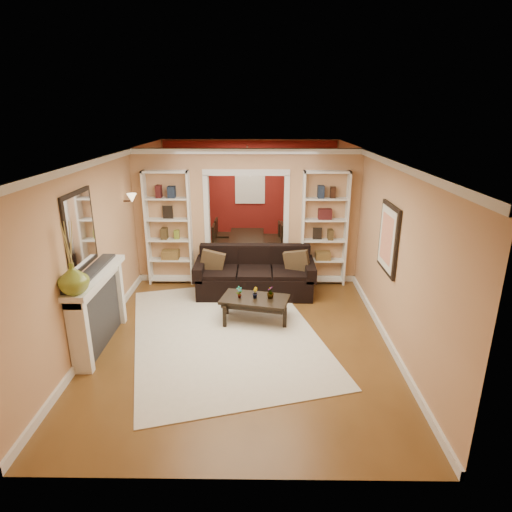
{
  "coord_description": "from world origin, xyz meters",
  "views": [
    {
      "loc": [
        0.29,
        -7.21,
        3.37
      ],
      "look_at": [
        0.22,
        -0.8,
        1.2
      ],
      "focal_mm": 30.0,
      "sensor_mm": 36.0,
      "label": 1
    }
  ],
  "objects_px": {
    "coffee_table": "(255,309)",
    "bookshelf_right": "(324,229)",
    "sofa": "(255,272)",
    "bookshelf_left": "(169,228)",
    "fireplace": "(100,310)",
    "dining_table": "(248,246)"
  },
  "relations": [
    {
      "from": "sofa",
      "to": "fireplace",
      "type": "bearing_deg",
      "value": -139.27
    },
    {
      "from": "sofa",
      "to": "bookshelf_left",
      "type": "relative_size",
      "value": 0.99
    },
    {
      "from": "sofa",
      "to": "coffee_table",
      "type": "relative_size",
      "value": 2.06
    },
    {
      "from": "sofa",
      "to": "fireplace",
      "type": "xyz_separation_m",
      "value": [
        -2.26,
        -1.95,
        0.14
      ]
    },
    {
      "from": "fireplace",
      "to": "dining_table",
      "type": "bearing_deg",
      "value": 63.88
    },
    {
      "from": "bookshelf_left",
      "to": "dining_table",
      "type": "height_order",
      "value": "bookshelf_left"
    },
    {
      "from": "coffee_table",
      "to": "bookshelf_right",
      "type": "distance_m",
      "value": 2.38
    },
    {
      "from": "coffee_table",
      "to": "bookshelf_right",
      "type": "xyz_separation_m",
      "value": [
        1.36,
        1.72,
        0.94
      ]
    },
    {
      "from": "coffee_table",
      "to": "fireplace",
      "type": "xyz_separation_m",
      "value": [
        -2.28,
        -0.81,
        0.37
      ]
    },
    {
      "from": "coffee_table",
      "to": "dining_table",
      "type": "relative_size",
      "value": 0.74
    },
    {
      "from": "bookshelf_right",
      "to": "dining_table",
      "type": "relative_size",
      "value": 1.55
    },
    {
      "from": "sofa",
      "to": "coffee_table",
      "type": "distance_m",
      "value": 1.17
    },
    {
      "from": "dining_table",
      "to": "bookshelf_left",
      "type": "bearing_deg",
      "value": 137.76
    },
    {
      "from": "bookshelf_right",
      "to": "fireplace",
      "type": "relative_size",
      "value": 1.35
    },
    {
      "from": "coffee_table",
      "to": "fireplace",
      "type": "distance_m",
      "value": 2.45
    },
    {
      "from": "coffee_table",
      "to": "bookshelf_left",
      "type": "relative_size",
      "value": 0.48
    },
    {
      "from": "sofa",
      "to": "coffee_table",
      "type": "xyz_separation_m",
      "value": [
        0.02,
        -1.14,
        -0.23
      ]
    },
    {
      "from": "coffee_table",
      "to": "bookshelf_left",
      "type": "bearing_deg",
      "value": 148.24
    },
    {
      "from": "bookshelf_left",
      "to": "bookshelf_right",
      "type": "distance_m",
      "value": 3.1
    },
    {
      "from": "bookshelf_left",
      "to": "bookshelf_right",
      "type": "bearing_deg",
      "value": 0.0
    },
    {
      "from": "bookshelf_right",
      "to": "bookshelf_left",
      "type": "bearing_deg",
      "value": 180.0
    },
    {
      "from": "bookshelf_right",
      "to": "fireplace",
      "type": "bearing_deg",
      "value": -145.2
    }
  ]
}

